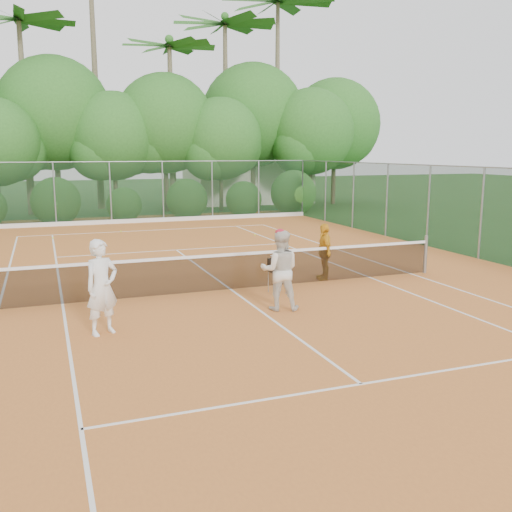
{
  "coord_description": "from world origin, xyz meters",
  "views": [
    {
      "loc": [
        -4.38,
        -13.52,
        3.53
      ],
      "look_at": [
        0.23,
        -1.2,
        1.1
      ],
      "focal_mm": 40.0,
      "sensor_mm": 36.0,
      "label": 1
    }
  ],
  "objects_px": {
    "player_center_grp": "(280,270)",
    "ball_hopper": "(277,266)",
    "player_yellow": "(324,252)",
    "player_white": "(102,287)"
  },
  "relations": [
    {
      "from": "player_center_grp",
      "to": "player_yellow",
      "type": "bearing_deg",
      "value": 45.71
    },
    {
      "from": "player_yellow",
      "to": "ball_hopper",
      "type": "height_order",
      "value": "player_yellow"
    },
    {
      "from": "player_center_grp",
      "to": "ball_hopper",
      "type": "bearing_deg",
      "value": 69.61
    },
    {
      "from": "player_yellow",
      "to": "ball_hopper",
      "type": "distance_m",
      "value": 2.06
    },
    {
      "from": "player_center_grp",
      "to": "player_yellow",
      "type": "xyz_separation_m",
      "value": [
        2.33,
        2.39,
        -0.12
      ]
    },
    {
      "from": "player_white",
      "to": "player_yellow",
      "type": "relative_size",
      "value": 1.19
    },
    {
      "from": "player_center_grp",
      "to": "player_yellow",
      "type": "distance_m",
      "value": 3.34
    },
    {
      "from": "player_center_grp",
      "to": "player_white",
      "type": "bearing_deg",
      "value": -174.01
    },
    {
      "from": "player_white",
      "to": "player_yellow",
      "type": "bearing_deg",
      "value": -2.17
    },
    {
      "from": "player_yellow",
      "to": "ball_hopper",
      "type": "bearing_deg",
      "value": -50.39
    }
  ]
}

